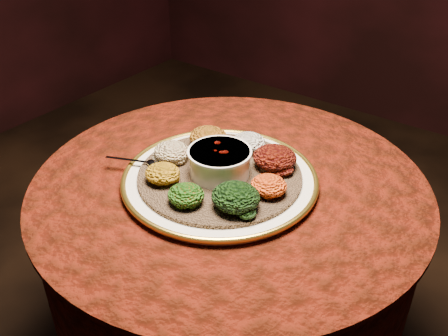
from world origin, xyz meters
The scene contains 13 objects.
table centered at (0.00, 0.00, 0.55)m, with size 0.96×0.96×0.73m.
platter centered at (-0.01, -0.02, 0.75)m, with size 0.58×0.58×0.02m.
injera centered at (-0.01, -0.02, 0.76)m, with size 0.39×0.39×0.01m, color brown.
stew_bowl centered at (-0.01, -0.02, 0.80)m, with size 0.15×0.15×0.06m.
spoon centered at (-0.17, -0.09, 0.77)m, with size 0.14×0.07×0.01m.
portion_ayib centered at (-0.02, 0.11, 0.78)m, with size 0.09×0.08×0.04m, color silver.
portion_kitfo centered at (0.08, 0.08, 0.79)m, with size 0.11×0.10×0.05m, color black.
portion_tikil centered at (0.12, -0.02, 0.78)m, with size 0.08×0.08×0.04m, color #C87410.
portion_gomen centered at (0.09, -0.11, 0.79)m, with size 0.11×0.10×0.05m, color black.
portion_mixveg centered at (0.00, -0.16, 0.78)m, with size 0.08×0.08×0.04m, color #8F2F09.
portion_kik centered at (-0.10, -0.13, 0.78)m, with size 0.08×0.08×0.04m, color #AE730F.
portion_timatim centered at (-0.15, -0.04, 0.78)m, with size 0.09×0.09×0.04m, color maroon.
portion_shiro centered at (-0.11, 0.07, 0.79)m, with size 0.10×0.10×0.05m, color #9B5112.
Camera 1 is at (0.58, -0.81, 1.41)m, focal length 40.00 mm.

